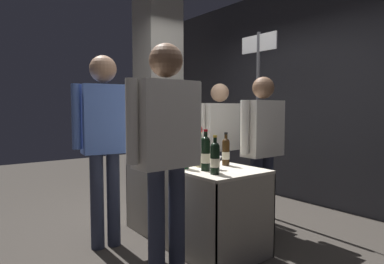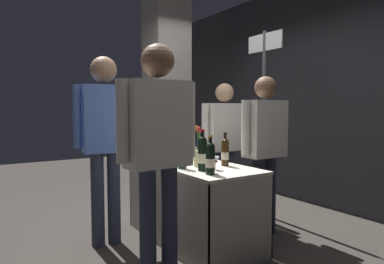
{
  "view_description": "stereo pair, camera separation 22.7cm",
  "coord_description": "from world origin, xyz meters",
  "px_view_note": "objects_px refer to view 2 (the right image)",
  "views": [
    {
      "loc": [
        2.58,
        -1.95,
        1.28
      ],
      "look_at": [
        0.0,
        0.0,
        1.05
      ],
      "focal_mm": 32.0,
      "sensor_mm": 36.0,
      "label": 1
    },
    {
      "loc": [
        2.71,
        -1.77,
        1.28
      ],
      "look_at": [
        0.0,
        0.0,
        1.05
      ],
      "focal_mm": 32.0,
      "sensor_mm": 36.0,
      "label": 2
    }
  ],
  "objects_px": {
    "display_bottle_0": "(200,149)",
    "wine_glass_mid": "(215,160)",
    "concrete_pillar": "(166,76)",
    "booth_signpost": "(264,101)",
    "tasting_table": "(192,188)",
    "wine_glass_near_vendor": "(203,154)",
    "vendor_presenter": "(265,141)",
    "flower_vase": "(199,156)",
    "featured_wine_bottle": "(179,145)",
    "taster_foreground_right": "(105,133)"
  },
  "relations": [
    {
      "from": "vendor_presenter",
      "to": "wine_glass_mid",
      "type": "bearing_deg",
      "value": 8.62
    },
    {
      "from": "booth_signpost",
      "to": "display_bottle_0",
      "type": "bearing_deg",
      "value": -79.53
    },
    {
      "from": "wine_glass_near_vendor",
      "to": "flower_vase",
      "type": "relative_size",
      "value": 0.36
    },
    {
      "from": "wine_glass_mid",
      "to": "taster_foreground_right",
      "type": "distance_m",
      "value": 1.05
    },
    {
      "from": "wine_glass_mid",
      "to": "display_bottle_0",
      "type": "bearing_deg",
      "value": 162.85
    },
    {
      "from": "taster_foreground_right",
      "to": "wine_glass_near_vendor",
      "type": "bearing_deg",
      "value": -20.97
    },
    {
      "from": "tasting_table",
      "to": "display_bottle_0",
      "type": "xyz_separation_m",
      "value": [
        -0.01,
        0.1,
        0.36
      ]
    },
    {
      "from": "display_bottle_0",
      "to": "wine_glass_near_vendor",
      "type": "bearing_deg",
      "value": -22.96
    },
    {
      "from": "wine_glass_near_vendor",
      "to": "vendor_presenter",
      "type": "bearing_deg",
      "value": 74.36
    },
    {
      "from": "vendor_presenter",
      "to": "concrete_pillar",
      "type": "bearing_deg",
      "value": -89.78
    },
    {
      "from": "concrete_pillar",
      "to": "taster_foreground_right",
      "type": "distance_m",
      "value": 1.99
    },
    {
      "from": "display_bottle_0",
      "to": "tasting_table",
      "type": "bearing_deg",
      "value": -82.11
    },
    {
      "from": "flower_vase",
      "to": "taster_foreground_right",
      "type": "xyz_separation_m",
      "value": [
        -0.55,
        -0.68,
        0.2
      ]
    },
    {
      "from": "display_bottle_0",
      "to": "wine_glass_mid",
      "type": "bearing_deg",
      "value": -17.15
    },
    {
      "from": "display_bottle_0",
      "to": "taster_foreground_right",
      "type": "distance_m",
      "value": 0.92
    },
    {
      "from": "featured_wine_bottle",
      "to": "vendor_presenter",
      "type": "distance_m",
      "value": 0.85
    },
    {
      "from": "concrete_pillar",
      "to": "flower_vase",
      "type": "height_order",
      "value": "concrete_pillar"
    },
    {
      "from": "display_bottle_0",
      "to": "wine_glass_mid",
      "type": "xyz_separation_m",
      "value": [
        0.41,
        -0.13,
        -0.04
      ]
    },
    {
      "from": "flower_vase",
      "to": "taster_foreground_right",
      "type": "height_order",
      "value": "taster_foreground_right"
    },
    {
      "from": "vendor_presenter",
      "to": "taster_foreground_right",
      "type": "xyz_separation_m",
      "value": [
        -0.63,
        -1.42,
        0.1
      ]
    },
    {
      "from": "booth_signpost",
      "to": "tasting_table",
      "type": "bearing_deg",
      "value": -79.76
    },
    {
      "from": "tasting_table",
      "to": "booth_signpost",
      "type": "distance_m",
      "value": 1.44
    },
    {
      "from": "tasting_table",
      "to": "wine_glass_near_vendor",
      "type": "distance_m",
      "value": 0.35
    },
    {
      "from": "tasting_table",
      "to": "wine_glass_near_vendor",
      "type": "bearing_deg",
      "value": 30.68
    },
    {
      "from": "booth_signpost",
      "to": "flower_vase",
      "type": "bearing_deg",
      "value": -71.45
    },
    {
      "from": "wine_glass_near_vendor",
      "to": "taster_foreground_right",
      "type": "distance_m",
      "value": 0.93
    },
    {
      "from": "concrete_pillar",
      "to": "display_bottle_0",
      "type": "relative_size",
      "value": 11.22
    },
    {
      "from": "flower_vase",
      "to": "booth_signpost",
      "type": "distance_m",
      "value": 1.36
    },
    {
      "from": "featured_wine_bottle",
      "to": "booth_signpost",
      "type": "xyz_separation_m",
      "value": [
        0.01,
        1.15,
        0.46
      ]
    },
    {
      "from": "taster_foreground_right",
      "to": "booth_signpost",
      "type": "bearing_deg",
      "value": 4.37
    },
    {
      "from": "display_bottle_0",
      "to": "flower_vase",
      "type": "xyz_separation_m",
      "value": [
        0.21,
        -0.15,
        -0.02
      ]
    },
    {
      "from": "concrete_pillar",
      "to": "wine_glass_mid",
      "type": "relative_size",
      "value": 29.91
    },
    {
      "from": "tasting_table",
      "to": "taster_foreground_right",
      "type": "height_order",
      "value": "taster_foreground_right"
    },
    {
      "from": "wine_glass_mid",
      "to": "flower_vase",
      "type": "relative_size",
      "value": 0.31
    },
    {
      "from": "display_bottle_0",
      "to": "concrete_pillar",
      "type": "bearing_deg",
      "value": 162.05
    },
    {
      "from": "booth_signpost",
      "to": "concrete_pillar",
      "type": "bearing_deg",
      "value": -160.26
    },
    {
      "from": "vendor_presenter",
      "to": "display_bottle_0",
      "type": "bearing_deg",
      "value": -27.75
    },
    {
      "from": "concrete_pillar",
      "to": "wine_glass_near_vendor",
      "type": "relative_size",
      "value": 25.74
    },
    {
      "from": "wine_glass_mid",
      "to": "flower_vase",
      "type": "distance_m",
      "value": 0.21
    },
    {
      "from": "tasting_table",
      "to": "wine_glass_near_vendor",
      "type": "height_order",
      "value": "wine_glass_near_vendor"
    },
    {
      "from": "wine_glass_mid",
      "to": "featured_wine_bottle",
      "type": "bearing_deg",
      "value": 178.49
    },
    {
      "from": "wine_glass_near_vendor",
      "to": "taster_foreground_right",
      "type": "relative_size",
      "value": 0.08
    },
    {
      "from": "featured_wine_bottle",
      "to": "vendor_presenter",
      "type": "xyz_separation_m",
      "value": [
        0.49,
        0.69,
        0.05
      ]
    },
    {
      "from": "display_bottle_0",
      "to": "flower_vase",
      "type": "distance_m",
      "value": 0.26
    },
    {
      "from": "tasting_table",
      "to": "taster_foreground_right",
      "type": "bearing_deg",
      "value": -115.89
    },
    {
      "from": "wine_glass_mid",
      "to": "wine_glass_near_vendor",
      "type": "bearing_deg",
      "value": 165.1
    },
    {
      "from": "tasting_table",
      "to": "display_bottle_0",
      "type": "bearing_deg",
      "value": 97.89
    },
    {
      "from": "concrete_pillar",
      "to": "flower_vase",
      "type": "bearing_deg",
      "value": -20.3
    },
    {
      "from": "tasting_table",
      "to": "vendor_presenter",
      "type": "xyz_separation_m",
      "value": [
        0.27,
        0.69,
        0.44
      ]
    },
    {
      "from": "concrete_pillar",
      "to": "display_bottle_0",
      "type": "distance_m",
      "value": 1.91
    }
  ]
}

